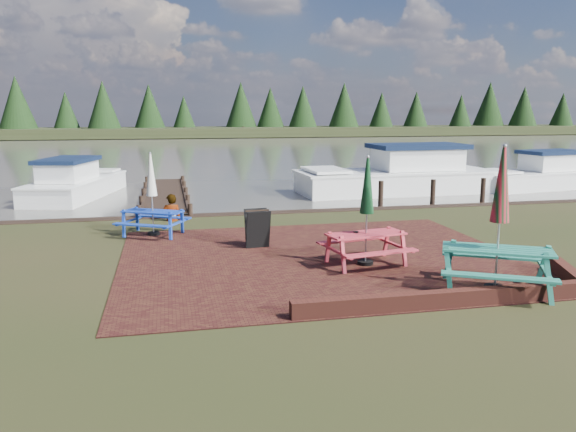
# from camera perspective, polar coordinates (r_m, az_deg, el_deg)

# --- Properties ---
(ground) EXTENTS (120.00, 120.00, 0.00)m
(ground) POSITION_cam_1_polar(r_m,az_deg,el_deg) (12.02, 4.59, -5.53)
(ground) COLOR black
(ground) RESTS_ON ground
(paving) EXTENTS (9.00, 7.50, 0.02)m
(paving) POSITION_cam_1_polar(r_m,az_deg,el_deg) (12.94, 3.32, -4.29)
(paving) COLOR #341210
(paving) RESTS_ON ground
(brick_wall) EXTENTS (6.21, 1.79, 0.30)m
(brick_wall) POSITION_cam_1_polar(r_m,az_deg,el_deg) (10.72, 19.58, -7.31)
(brick_wall) COLOR #4C1E16
(brick_wall) RESTS_ON ground
(water) EXTENTS (120.00, 60.00, 0.02)m
(water) POSITION_cam_1_polar(r_m,az_deg,el_deg) (48.28, -8.18, 6.59)
(water) COLOR #45433B
(water) RESTS_ON ground
(far_treeline) EXTENTS (120.00, 10.00, 8.10)m
(far_treeline) POSITION_cam_1_polar(r_m,az_deg,el_deg) (77.12, -9.81, 10.48)
(far_treeline) COLOR black
(far_treeline) RESTS_ON ground
(picnic_table_teal) EXTENTS (2.55, 2.46, 2.72)m
(picnic_table_teal) POSITION_cam_1_polar(r_m,az_deg,el_deg) (11.09, 20.55, -2.47)
(picnic_table_teal) COLOR #277D69
(picnic_table_teal) RESTS_ON ground
(picnic_table_red) EXTENTS (1.94, 1.79, 2.37)m
(picnic_table_red) POSITION_cam_1_polar(r_m,az_deg,el_deg) (12.30, 7.95, -1.23)
(picnic_table_red) COLOR #BD303D
(picnic_table_red) RESTS_ON ground
(picnic_table_blue) EXTENTS (2.09, 2.02, 2.23)m
(picnic_table_blue) POSITION_cam_1_polar(r_m,az_deg,el_deg) (15.56, -13.61, 0.89)
(picnic_table_blue) COLOR #163AA9
(picnic_table_blue) RESTS_ON ground
(chalkboard) EXTENTS (0.61, 0.61, 0.95)m
(chalkboard) POSITION_cam_1_polar(r_m,az_deg,el_deg) (13.83, -3.13, -1.27)
(chalkboard) COLOR black
(chalkboard) RESTS_ON ground
(jetty) EXTENTS (1.76, 9.08, 1.00)m
(jetty) POSITION_cam_1_polar(r_m,az_deg,el_deg) (22.55, -12.39, 2.19)
(jetty) COLOR black
(jetty) RESTS_ON ground
(boat_jetty) EXTENTS (3.61, 6.69, 1.84)m
(boat_jetty) POSITION_cam_1_polar(r_m,az_deg,el_deg) (24.65, -20.80, 3.01)
(boat_jetty) COLOR white
(boat_jetty) RESTS_ON ground
(boat_near) EXTENTS (8.66, 3.29, 2.31)m
(boat_near) POSITION_cam_1_polar(r_m,az_deg,el_deg) (24.95, 11.26, 3.89)
(boat_near) COLOR white
(boat_near) RESTS_ON ground
(boat_far) EXTENTS (6.38, 3.10, 1.91)m
(boat_far) POSITION_cam_1_polar(r_m,az_deg,el_deg) (28.25, 24.28, 3.69)
(boat_far) COLOR white
(boat_far) RESTS_ON ground
(person) EXTENTS (0.63, 0.44, 1.65)m
(person) POSITION_cam_1_polar(r_m,az_deg,el_deg) (17.50, -11.84, 2.16)
(person) COLOR gray
(person) RESTS_ON ground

